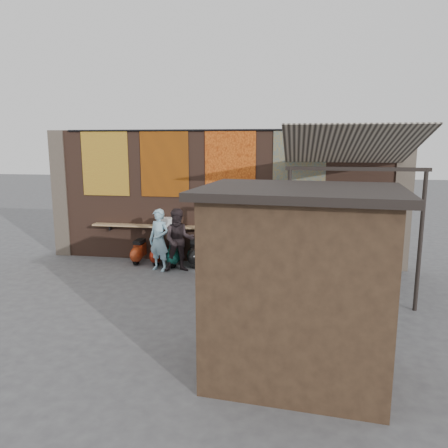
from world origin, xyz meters
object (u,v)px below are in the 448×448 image
shopper_navy (299,248)px  scooter_stool_4 (215,255)px  scooter_stool_5 (237,256)px  shelf_box (167,222)px  scooter_stool_8 (299,259)px  scooter_stool_0 (139,252)px  scooter_stool_1 (158,253)px  scooter_stool_2 (176,252)px  scooter_stool_3 (197,252)px  shopper_grey (343,261)px  diner_right (179,240)px  scooter_stool_9 (318,260)px  diner_left (159,240)px  scooter_stool_7 (276,258)px  market_stall (298,288)px  shopper_tan (258,250)px

shopper_navy → scooter_stool_4: bearing=-51.2°
shopper_navy → scooter_stool_5: bearing=-59.0°
shelf_box → scooter_stool_8: bearing=-4.9°
scooter_stool_0 → scooter_stool_1: 0.61m
scooter_stool_1 → scooter_stool_2: 0.57m
scooter_stool_3 → shopper_grey: bearing=-23.5°
shopper_grey → diner_right: bearing=30.4°
scooter_stool_4 → scooter_stool_9: (2.99, 0.02, -0.01)m
shelf_box → scooter_stool_5: 2.38m
scooter_stool_1 → scooter_stool_9: size_ratio=0.98×
shopper_navy → diner_left: bearing=-34.6°
scooter_stool_9 → scooter_stool_7: bearing=-179.8°
market_stall → scooter_stool_8: bearing=94.6°
diner_left → shopper_tan: (2.86, -0.32, -0.09)m
scooter_stool_3 → diner_left: 1.23m
scooter_stool_4 → market_stall: market_stall is taller
scooter_stool_8 → market_stall: market_stall is taller
scooter_stool_4 → market_stall: 6.30m
scooter_stool_8 → shopper_tan: bearing=-141.3°
scooter_stool_7 → market_stall: market_stall is taller
scooter_stool_0 → diner_left: (0.86, -0.63, 0.54)m
scooter_stool_1 → diner_left: (0.25, -0.63, 0.54)m
market_stall → scooter_stool_0: bearing=134.6°
scooter_stool_8 → diner_right: (-3.36, -0.56, 0.55)m
shelf_box → scooter_stool_0: bearing=-162.4°
scooter_stool_5 → scooter_stool_9: scooter_stool_9 is taller
scooter_stool_4 → scooter_stool_9: bearing=0.3°
scooter_stool_9 → scooter_stool_0: bearing=179.7°
shelf_box → scooter_stool_4: size_ratio=0.75×
scooter_stool_2 → shopper_navy: bearing=-16.1°
scooter_stool_1 → scooter_stool_8: 4.21m
market_stall → scooter_stool_4: bearing=117.8°
scooter_stool_3 → shopper_tan: (1.92, -0.95, 0.39)m
scooter_stool_8 → scooter_stool_9: size_ratio=1.00×
scooter_stool_3 → scooter_stool_9: scooter_stool_3 is taller
scooter_stool_1 → market_stall: 7.21m
scooter_stool_0 → scooter_stool_2: size_ratio=0.86×
diner_right → market_stall: market_stall is taller
shelf_box → scooter_stool_2: bearing=-44.5°
scooter_stool_0 → market_stall: 7.57m
diner_left → market_stall: size_ratio=0.62×
scooter_stool_5 → scooter_stool_9: size_ratio=0.98×
shopper_tan → diner_left: bearing=132.2°
scooter_stool_1 → scooter_stool_2: bearing=-5.9°
shopper_navy → shopper_tan: shopper_navy is taller
diner_left → shopper_grey: diner_left is taller
scooter_stool_8 → shopper_grey: bearing=-58.3°
scooter_stool_1 → shopper_grey: 5.55m
diner_left → scooter_stool_7: bearing=30.7°
shelf_box → scooter_stool_4: (1.53, -0.32, -0.89)m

